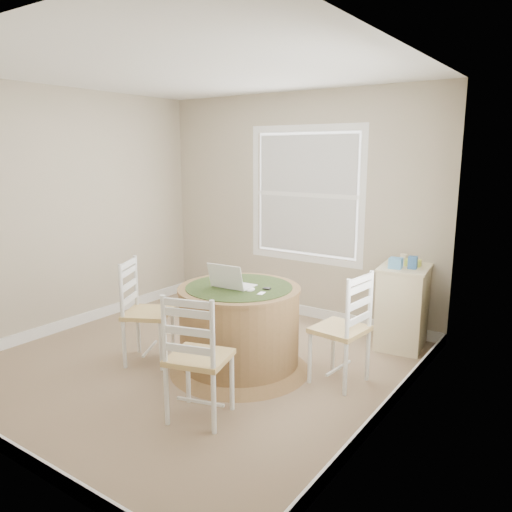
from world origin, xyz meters
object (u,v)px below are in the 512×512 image
Objects in this scene: round_table at (239,325)px; corner_chest at (403,306)px; chair_right at (340,329)px; chair_left at (148,313)px; laptop at (232,284)px; chair_near at (199,357)px.

corner_chest reaches higher than round_table.
corner_chest is (0.17, 1.11, -0.06)m from chair_right.
round_table is 1.32× the size of chair_right.
corner_chest is at bearing 42.75° from round_table.
chair_left is at bearing -63.33° from chair_right.
round_table is at bearing -133.19° from corner_chest.
chair_left reaches higher than round_table.
chair_right is at bearing -97.15° from chair_left.
chair_left reaches higher than corner_chest.
laptop is at bearing -133.57° from corner_chest.
round_table is 0.39m from laptop.
chair_right is 1.13m from corner_chest.
laptop reaches higher than round_table.
chair_near is at bearing 106.22° from laptop.
chair_right is at bearing 7.15° from round_table.
corner_chest is (0.75, 2.23, -0.06)m from chair_near.
round_table is 0.88m from chair_near.
chair_near is at bearing -84.25° from round_table.
laptop reaches higher than chair_left.
chair_near is 2.36m from corner_chest.
chair_right is at bearing -133.76° from chair_near.
corner_chest is (1.01, 1.40, -0.01)m from round_table.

